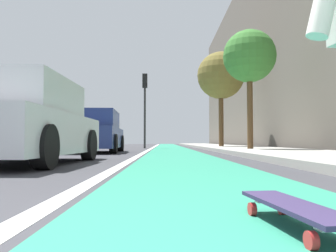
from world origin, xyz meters
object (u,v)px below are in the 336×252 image
parked_car_near (20,123)px  traffic_light (145,97)px  street_tree_mid (249,57)px  parked_car_mid (94,133)px  street_tree_far (221,76)px  skateboard (294,208)px

parked_car_near → traffic_light: size_ratio=0.97×
parked_car_near → street_tree_mid: 9.03m
parked_car_near → parked_car_mid: 6.32m
parked_car_near → street_tree_far: street_tree_far is taller
parked_car_mid → street_tree_mid: street_tree_mid is taller
skateboard → street_tree_mid: 11.81m
skateboard → parked_car_near: parked_car_near is taller
street_tree_mid → traffic_light: bearing=29.9°
parked_car_mid → street_tree_far: 9.26m
parked_car_near → parked_car_mid: parked_car_near is taller
traffic_light → street_tree_mid: street_tree_mid is taller
traffic_light → street_tree_far: 4.45m
skateboard → street_tree_mid: bearing=-12.9°
parked_car_mid → street_tree_far: size_ratio=0.81×
skateboard → parked_car_near: size_ratio=0.21×
skateboard → parked_car_mid: bearing=15.8°
parked_car_mid → street_tree_far: (6.60, -5.61, 3.29)m
traffic_light → parked_car_near: bearing=174.2°
parked_car_mid → traffic_light: traffic_light is taller
skateboard → traffic_light: size_ratio=0.20×
traffic_light → skateboard: bearing=-174.7°
street_tree_mid → street_tree_far: (6.44, 0.00, 0.51)m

